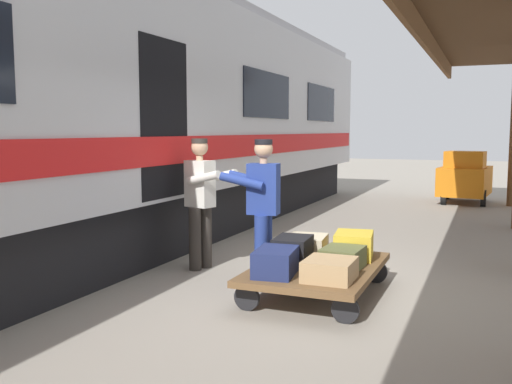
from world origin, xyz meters
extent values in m
plane|color=gray|center=(0.00, 0.00, 0.00)|extent=(60.00, 60.00, 0.00)
cube|color=#B7BABF|center=(3.72, 0.00, 2.35)|extent=(3.00, 20.38, 2.90)
cube|color=black|center=(3.72, 0.00, 0.45)|extent=(2.55, 19.36, 0.90)
cube|color=red|center=(2.21, 0.00, 1.55)|extent=(0.03, 19.97, 0.36)
cube|color=black|center=(2.21, -7.13, 2.45)|extent=(0.02, 2.24, 0.84)
cube|color=black|center=(2.21, -3.57, 2.45)|extent=(0.02, 2.24, 0.84)
cube|color=black|center=(2.27, 0.00, 1.95)|extent=(0.12, 1.10, 2.00)
cube|color=brown|center=(0.11, 0.34, 0.30)|extent=(1.26, 1.93, 0.07)
cylinder|color=black|center=(-0.39, 1.12, 0.13)|extent=(0.27, 0.05, 0.27)
cylinder|color=black|center=(0.62, 1.12, 0.13)|extent=(0.27, 0.05, 0.27)
cylinder|color=black|center=(-0.39, -0.43, 0.13)|extent=(0.27, 0.05, 0.27)
cylinder|color=black|center=(0.62, -0.43, 0.13)|extent=(0.27, 0.05, 0.27)
cube|color=brown|center=(-0.17, 0.34, 0.45)|extent=(0.43, 0.51, 0.22)
cube|color=gold|center=(-0.17, -0.19, 0.48)|extent=(0.49, 0.59, 0.29)
cube|color=navy|center=(0.40, 0.88, 0.47)|extent=(0.46, 0.63, 0.26)
cube|color=black|center=(0.40, 0.34, 0.48)|extent=(0.41, 0.53, 0.29)
cube|color=beige|center=(0.40, -0.19, 0.44)|extent=(0.50, 0.57, 0.22)
cube|color=tan|center=(-0.17, 0.88, 0.44)|extent=(0.48, 0.52, 0.21)
cylinder|color=navy|center=(0.88, -0.05, 0.41)|extent=(0.16, 0.16, 0.82)
cylinder|color=navy|center=(0.85, 0.15, 0.41)|extent=(0.16, 0.16, 0.82)
cube|color=navy|center=(0.86, 0.05, 1.12)|extent=(0.38, 0.26, 0.60)
cylinder|color=tan|center=(0.86, 0.05, 1.45)|extent=(0.09, 0.09, 0.06)
sphere|color=tan|center=(0.86, 0.05, 1.59)|extent=(0.22, 0.22, 0.22)
cylinder|color=black|center=(0.86, 0.05, 1.67)|extent=(0.21, 0.21, 0.06)
cylinder|color=navy|center=(1.10, -0.09, 1.22)|extent=(0.54, 0.16, 0.21)
cylinder|color=navy|center=(1.07, 0.23, 1.22)|extent=(0.54, 0.16, 0.21)
cylinder|color=#332D28|center=(1.89, -0.15, 0.41)|extent=(0.16, 0.16, 0.82)
cylinder|color=#332D28|center=(1.84, -0.34, 0.41)|extent=(0.16, 0.16, 0.82)
cube|color=silver|center=(1.87, -0.24, 1.12)|extent=(0.41, 0.31, 0.60)
cylinder|color=tan|center=(1.87, -0.24, 1.45)|extent=(0.09, 0.09, 0.06)
sphere|color=tan|center=(1.87, -0.24, 1.59)|extent=(0.22, 0.22, 0.22)
cylinder|color=#332D28|center=(1.87, -0.24, 1.67)|extent=(0.21, 0.21, 0.06)
cylinder|color=silver|center=(1.70, -0.03, 1.22)|extent=(0.54, 0.24, 0.21)
cylinder|color=silver|center=(1.61, -0.34, 1.22)|extent=(0.54, 0.24, 0.21)
cube|color=orange|center=(-1.03, -8.82, 0.55)|extent=(1.29, 1.81, 0.70)
cube|color=orange|center=(-1.03, -8.47, 1.05)|extent=(0.97, 0.80, 0.50)
cylinder|color=black|center=(-1.48, -8.22, 0.20)|extent=(0.12, 0.40, 0.40)
cylinder|color=black|center=(-0.58, -8.22, 0.20)|extent=(0.12, 0.40, 0.40)
cylinder|color=black|center=(-1.48, -9.42, 0.20)|extent=(0.12, 0.40, 0.40)
cylinder|color=black|center=(-0.58, -9.42, 0.20)|extent=(0.12, 0.40, 0.40)
camera|label=1|loc=(-1.59, 6.20, 1.81)|focal=39.69mm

